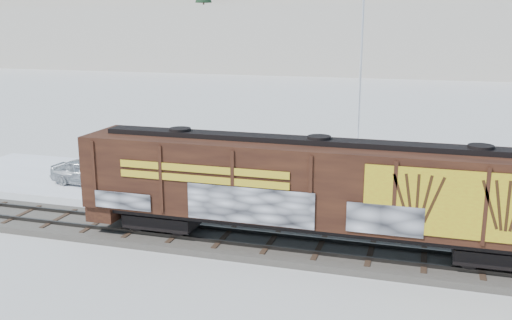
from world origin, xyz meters
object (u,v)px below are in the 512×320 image
(hopper_railcar, at_px, (318,186))
(car_dark, at_px, (461,195))
(flagpole, at_px, (361,92))
(car_silver, at_px, (87,172))
(car_white, at_px, (348,185))

(hopper_railcar, xyz_separation_m, car_dark, (5.76, 7.70, -2.11))
(flagpole, height_order, car_silver, flagpole)
(car_white, bearing_deg, car_dark, -68.13)
(hopper_railcar, distance_m, car_dark, 9.84)
(hopper_railcar, distance_m, car_white, 7.40)
(car_white, xyz_separation_m, car_dark, (5.52, 0.56, -0.18))
(hopper_railcar, relative_size, car_silver, 4.49)
(hopper_railcar, bearing_deg, car_dark, 53.21)
(car_silver, bearing_deg, hopper_railcar, -108.41)
(flagpole, relative_size, car_dark, 2.72)
(car_white, relative_size, car_dark, 1.11)
(hopper_railcar, relative_size, car_white, 3.67)
(flagpole, distance_m, car_white, 8.31)
(car_white, height_order, car_dark, car_white)
(flagpole, relative_size, car_silver, 3.00)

